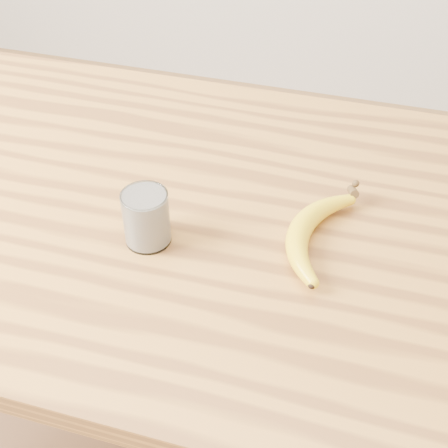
# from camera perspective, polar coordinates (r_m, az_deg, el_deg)

# --- Properties ---
(table) EXTENTS (1.20, 0.80, 0.90)m
(table) POSITION_cam_1_polar(r_m,az_deg,el_deg) (1.14, -9.27, -2.16)
(table) COLOR #AC722F
(table) RESTS_ON ground
(smoothie_glass) EXTENTS (0.07, 0.07, 0.09)m
(smoothie_glass) POSITION_cam_1_polar(r_m,az_deg,el_deg) (0.93, -7.12, 0.59)
(smoothie_glass) COLOR white
(smoothie_glass) RESTS_ON table
(banana) EXTENTS (0.15, 0.31, 0.04)m
(banana) POSITION_cam_1_polar(r_m,az_deg,el_deg) (0.95, 6.97, -0.46)
(banana) COLOR yellow
(banana) RESTS_ON table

